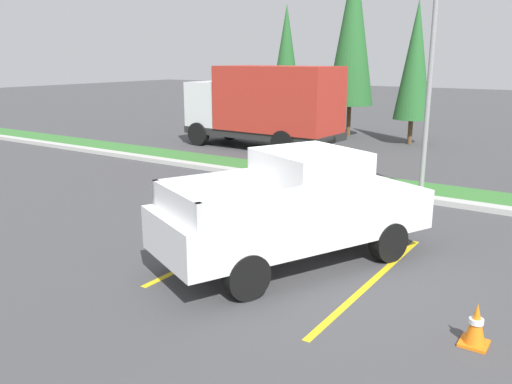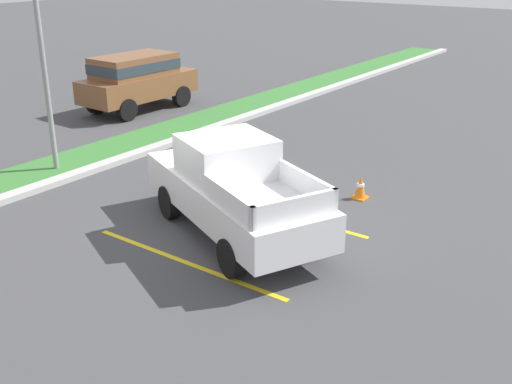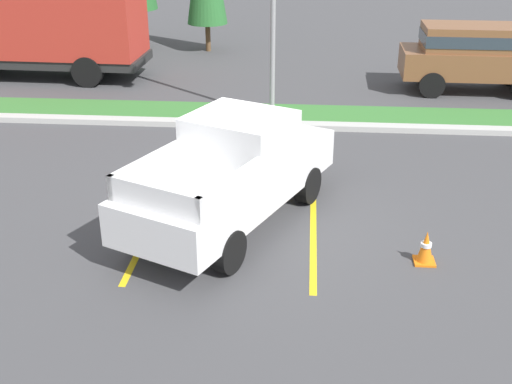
% 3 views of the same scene
% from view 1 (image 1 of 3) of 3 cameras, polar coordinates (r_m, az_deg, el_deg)
% --- Properties ---
extents(ground_plane, '(120.00, 120.00, 0.00)m').
position_cam_1_polar(ground_plane, '(10.59, 5.68, -6.35)').
color(ground_plane, '#424244').
extents(parking_line_near, '(0.12, 4.80, 0.01)m').
position_cam_1_polar(parking_line_near, '(10.81, -2.97, -5.84)').
color(parking_line_near, yellow).
rests_on(parking_line_near, ground).
extents(parking_line_far, '(0.12, 4.80, 0.01)m').
position_cam_1_polar(parking_line_far, '(9.41, 12.53, -9.36)').
color(parking_line_far, yellow).
rests_on(parking_line_far, ground).
extents(curb_strip, '(56.00, 0.40, 0.15)m').
position_cam_1_polar(curb_strip, '(14.97, 14.84, -0.26)').
color(curb_strip, '#B2B2AD').
rests_on(curb_strip, ground).
extents(grass_median, '(56.00, 1.80, 0.06)m').
position_cam_1_polar(grass_median, '(16.00, 16.14, 0.41)').
color(grass_median, '#387533').
rests_on(grass_median, ground).
extents(pickup_truck_main, '(3.90, 5.53, 2.10)m').
position_cam_1_polar(pickup_truck_main, '(9.70, 4.57, -1.80)').
color(pickup_truck_main, black).
rests_on(pickup_truck_main, ground).
extents(cargo_truck_distant, '(6.87, 2.68, 3.40)m').
position_cam_1_polar(cargo_truck_distant, '(22.18, 0.94, 9.50)').
color(cargo_truck_distant, black).
rests_on(cargo_truck_distant, ground).
extents(street_light, '(0.24, 1.49, 6.99)m').
position_cam_1_polar(street_light, '(15.10, 18.43, 14.86)').
color(street_light, gray).
rests_on(street_light, ground).
extents(cypress_tree_leftmost, '(1.65, 1.65, 6.34)m').
position_cam_1_polar(cypress_tree_leftmost, '(27.78, 3.30, 14.36)').
color(cypress_tree_leftmost, brown).
rests_on(cypress_tree_leftmost, ground).
extents(cypress_tree_left_inner, '(2.20, 2.20, 8.44)m').
position_cam_1_polar(cypress_tree_left_inner, '(25.95, 10.42, 16.90)').
color(cypress_tree_left_inner, brown).
rests_on(cypress_tree_left_inner, ground).
extents(cypress_tree_center, '(1.59, 1.59, 6.13)m').
position_cam_1_polar(cypress_tree_center, '(24.12, 16.88, 13.48)').
color(cypress_tree_center, brown).
rests_on(cypress_tree_center, ground).
extents(traffic_cone, '(0.36, 0.36, 0.60)m').
position_cam_1_polar(traffic_cone, '(7.77, 22.73, -13.15)').
color(traffic_cone, orange).
rests_on(traffic_cone, ground).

